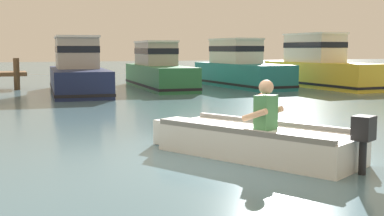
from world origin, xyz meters
name	(u,v)px	position (x,y,z in m)	size (l,w,h in m)	color
ground_plane	(218,158)	(0.00, 0.00, 0.00)	(120.00, 120.00, 0.00)	slate
rowboat_with_person	(253,140)	(0.56, -0.08, 0.25)	(2.44, 3.47, 1.19)	white
moored_boat_navy	(78,72)	(-0.28, 12.44, 0.79)	(2.37, 6.32, 2.14)	#19234C
moored_boat_green	(158,70)	(3.25, 13.65, 0.75)	(1.98, 6.47, 1.99)	#287042
moored_boat_teal	(239,68)	(6.82, 13.11, 0.79)	(2.09, 6.15, 2.11)	#1E727A
moored_boat_yellow	(319,67)	(9.97, 11.67, 0.87)	(2.04, 6.62, 2.34)	gold
mooring_buoy	(262,100)	(3.96, 5.82, 0.20)	(0.40, 0.40, 0.40)	#E55919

